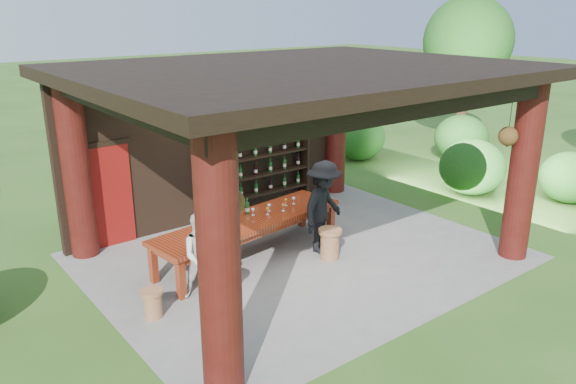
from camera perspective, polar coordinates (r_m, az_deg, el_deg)
ground at (r=10.56m, az=1.34°, el=-6.48°), size 90.00×90.00×0.00m
pavilion at (r=10.18m, az=-0.15°, el=5.27°), size 7.50×6.00×3.60m
wine_shelf at (r=12.54m, az=-2.55°, el=2.73°), size 2.41×0.37×2.12m
tasting_table at (r=10.29m, az=-3.90°, el=-3.35°), size 3.97×1.49×0.75m
stool_near_left at (r=9.18m, az=-6.32°, el=-8.64°), size 0.40×0.40×0.53m
stool_near_right at (r=10.37m, az=4.27°, el=-5.19°), size 0.44×0.44×0.57m
stool_far_left at (r=8.75m, az=-13.58°, el=-10.88°), size 0.34×0.34×0.45m
host at (r=10.49m, az=-6.91°, el=-1.43°), size 0.78×0.66×1.81m
guest_woman at (r=9.01m, az=-8.65°, el=-6.37°), size 0.81×0.72×1.40m
guest_man at (r=10.45m, az=3.62°, el=-1.55°), size 1.30×1.01×1.77m
table_bottles at (r=10.38m, az=-5.06°, el=-1.59°), size 0.42×0.13×0.31m
table_glasses at (r=10.64m, az=-1.27°, el=-1.48°), size 1.05×0.28×0.15m
napkin_basket at (r=9.70m, az=-6.93°, el=-3.66°), size 0.28×0.21×0.14m
shrubs at (r=12.64m, az=8.28°, el=0.31°), size 15.60×9.11×1.36m
trees at (r=13.31m, az=9.48°, el=13.50°), size 22.45×9.21×4.80m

